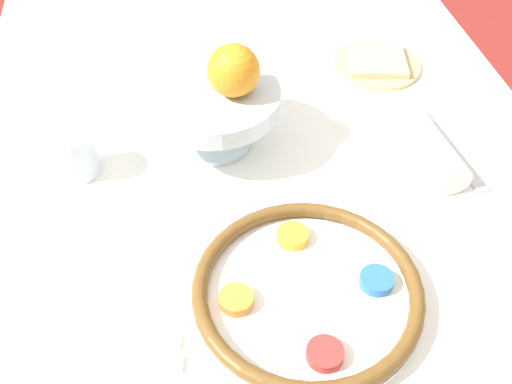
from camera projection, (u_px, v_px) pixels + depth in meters
name	position (u px, v px, depth m)	size (l,w,h in m)	color
dining_table	(265.00, 304.00, 1.19)	(1.35, 0.95, 0.72)	white
seder_plate	(307.00, 291.00, 0.76)	(0.29, 0.29, 0.03)	white
fruit_stand	(214.00, 103.00, 0.92)	(0.21, 0.21, 0.10)	silver
orange_fruit	(233.00, 70.00, 0.88)	(0.08, 0.08, 0.08)	orange
bread_plate	(377.00, 63.00, 1.13)	(0.16, 0.16, 0.02)	tan
napkin_roll	(426.00, 140.00, 0.95)	(0.20, 0.07, 0.05)	white
cup_near	(76.00, 154.00, 0.91)	(0.06, 0.06, 0.07)	silver
fork_left	(105.00, 361.00, 0.70)	(0.06, 0.19, 0.01)	silver
fork_right	(105.00, 339.00, 0.72)	(0.06, 0.19, 0.01)	silver
spoon	(455.00, 156.00, 0.96)	(0.17, 0.04, 0.01)	silver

